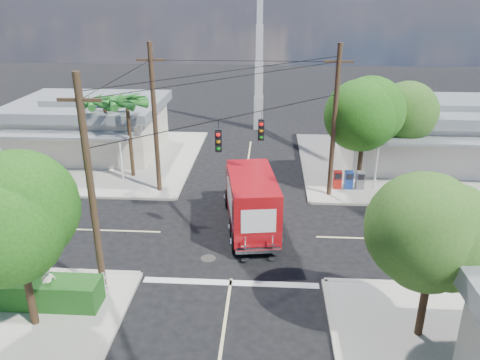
{
  "coord_description": "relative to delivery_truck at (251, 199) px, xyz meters",
  "views": [
    {
      "loc": [
        1.48,
        -21.09,
        11.52
      ],
      "look_at": [
        0.0,
        2.0,
        2.2
      ],
      "focal_mm": 35.0,
      "sensor_mm": 36.0,
      "label": 1
    }
  ],
  "objects": [
    {
      "name": "tree_ne_front",
      "position": [
        6.59,
        5.84,
        3.19
      ],
      "size": [
        4.21,
        4.14,
        6.66
      ],
      "color": "#422D1C",
      "rests_on": "sidewalk_ne"
    },
    {
      "name": "road_markings",
      "position": [
        -0.62,
        -2.39,
        -1.57
      ],
      "size": [
        32.0,
        32.0,
        0.01
      ],
      "color": "beige",
      "rests_on": "ground"
    },
    {
      "name": "tree_ne_back",
      "position": [
        9.19,
        8.04,
        2.61
      ],
      "size": [
        3.77,
        3.66,
        5.82
      ],
      "color": "#422D1C",
      "rests_on": "sidewalk_ne"
    },
    {
      "name": "picket_fence",
      "position": [
        -8.42,
        -6.51,
        -0.9
      ],
      "size": [
        5.94,
        0.06,
        1.0
      ],
      "color": "silver",
      "rests_on": "sidewalk_sw"
    },
    {
      "name": "hedge_sw",
      "position": [
        -8.62,
        -7.31,
        -0.89
      ],
      "size": [
        6.2,
        1.2,
        1.1
      ],
      "primitive_type": "cube",
      "color": "#184916",
      "rests_on": "sidewalk_sw"
    },
    {
      "name": "pedestrian",
      "position": [
        -7.43,
        -7.38,
        -0.59
      ],
      "size": [
        0.72,
        0.73,
        1.69
      ],
      "primitive_type": "imported",
      "rotation": [
        0.0,
        0.0,
        0.82
      ],
      "color": "beige",
      "rests_on": "sidewalk_sw"
    },
    {
      "name": "ground",
      "position": [
        -0.62,
        -0.91,
        -1.58
      ],
      "size": [
        120.0,
        120.0,
        0.0
      ],
      "primitive_type": "plane",
      "color": "black",
      "rests_on": "ground"
    },
    {
      "name": "parked_car",
      "position": [
        10.92,
        2.25,
        -0.71
      ],
      "size": [
        6.86,
        4.98,
        1.73
      ],
      "primitive_type": "imported",
      "rotation": [
        0.0,
        0.0,
        1.19
      ],
      "color": "silver",
      "rests_on": "ground"
    },
    {
      "name": "utility_poles",
      "position": [
        -2.2,
        0.69,
        3.1
      ],
      "size": [
        12.0,
        10.68,
        9.0
      ],
      "color": "#473321",
      "rests_on": "ground"
    },
    {
      "name": "tree_sw_front",
      "position": [
        -7.61,
        -8.46,
        2.75
      ],
      "size": [
        3.88,
        3.78,
        6.03
      ],
      "color": "#422D1C",
      "rests_on": "sidewalk_sw"
    },
    {
      "name": "building_ne",
      "position": [
        11.88,
        11.05,
        0.74
      ],
      "size": [
        11.8,
        10.2,
        4.5
      ],
      "color": "silver",
      "rests_on": "sidewalk_ne"
    },
    {
      "name": "sidewalk_nw",
      "position": [
        -11.5,
        9.97,
        -1.51
      ],
      "size": [
        14.12,
        14.12,
        0.14
      ],
      "color": "#ABA69B",
      "rests_on": "ground"
    },
    {
      "name": "palm_nw_back",
      "position": [
        -10.12,
        8.09,
        3.09
      ],
      "size": [
        3.01,
        3.08,
        5.19
      ],
      "color": "#422D1C",
      "rests_on": "sidewalk_nw"
    },
    {
      "name": "tree_se",
      "position": [
        6.39,
        -8.16,
        2.47
      ],
      "size": [
        3.67,
        3.54,
        5.62
      ],
      "color": "#422D1C",
      "rests_on": "sidewalk_se"
    },
    {
      "name": "palm_nw_front",
      "position": [
        -8.12,
        6.59,
        3.47
      ],
      "size": [
        3.01,
        3.08,
        5.59
      ],
      "color": "#422D1C",
      "rests_on": "sidewalk_nw"
    },
    {
      "name": "radio_tower",
      "position": [
        -0.12,
        19.09,
        4.07
      ],
      "size": [
        0.8,
        0.8,
        17.0
      ],
      "color": "silver",
      "rests_on": "ground"
    },
    {
      "name": "delivery_truck",
      "position": [
        0.0,
        0.0,
        0.0
      ],
      "size": [
        3.23,
        7.4,
        3.1
      ],
      "color": "black",
      "rests_on": "ground"
    },
    {
      "name": "vending_boxes",
      "position": [
        5.88,
        5.29,
        -0.89
      ],
      "size": [
        1.9,
        0.5,
        1.1
      ],
      "color": "#B51A12",
      "rests_on": "sidewalk_ne"
    },
    {
      "name": "building_nw",
      "position": [
        -12.62,
        11.55,
        0.64
      ],
      "size": [
        10.8,
        10.2,
        4.3
      ],
      "color": "beige",
      "rests_on": "sidewalk_nw"
    },
    {
      "name": "sidewalk_ne",
      "position": [
        10.26,
        9.97,
        -1.51
      ],
      "size": [
        14.12,
        14.12,
        0.14
      ],
      "color": "#ABA69B",
      "rests_on": "ground"
    }
  ]
}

